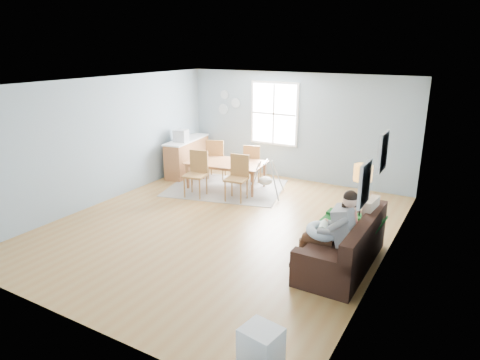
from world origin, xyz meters
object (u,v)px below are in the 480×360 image
Objects in this scene: chair_nw at (216,156)px; monitor at (181,136)px; sofa at (345,248)px; chair_se at (238,174)px; counter at (187,156)px; chair_sw at (197,170)px; father at (333,228)px; baby_swing at (265,180)px; dining_table at (226,175)px; chair_ne at (252,161)px; toddler at (346,219)px; floor_lamp at (362,180)px; storage_cube at (260,346)px.

monitor is at bearing -163.27° from chair_nw.
chair_nw reaches higher than sofa.
counter is (-2.21, 1.09, -0.11)m from chair_se.
chair_nw is at bearing 103.92° from chair_sw.
chair_sw is 1.02× the size of chair_se.
father is 0.78× the size of counter.
monitor is 2.68m from baby_swing.
chair_ne is (0.31, 0.77, 0.23)m from dining_table.
counter is 2.68m from baby_swing.
chair_nw is at bearing -165.37° from chair_ne.
toddler is 4.10m from chair_sw.
counter is (-0.95, 0.05, -0.13)m from chair_nw.
chair_nw is at bearing 147.72° from toddler.
counter is at bearing 100.13° from monitor.
chair_ne is (-3.19, 3.37, -0.16)m from father.
floor_lamp is 4.09m from chair_sw.
chair_sw is (-3.80, 4.18, 0.38)m from storage_cube.
baby_swing is at bearing -4.77° from monitor.
sofa is 5.81m from monitor.
sofa is 1.16m from floor_lamp.
sofa is 1.97× the size of chair_sw.
toddler is 4.35m from chair_ne.
father is 1.62× the size of toddler.
chair_sw is 1.64m from chair_ne.
monitor is (-1.52, 0.25, 0.77)m from dining_table.
father reaches higher than sofa.
father is 0.91× the size of floor_lamp.
baby_swing reaches higher than dining_table.
monitor is at bearing 160.28° from chair_se.
chair_se reaches higher than storage_cube.
monitor is at bearing 160.03° from floor_lamp.
chair_se is 1.05× the size of chair_ne.
chair_nw is (-4.13, 3.13, -0.11)m from father.
sofa is 1.18× the size of counter.
dining_table is 0.86m from chair_sw.
baby_swing is at bearing 30.42° from chair_sw.
father is 0.73× the size of dining_table.
dining_table is (-3.64, 2.32, 0.03)m from sofa.
storage_cube is 1.20× the size of monitor.
father is 3.53× the size of monitor.
chair_ne is (-0.33, 1.29, -0.03)m from chair_se.
chair_se is 2.35m from monitor.
sofa is 2.08× the size of baby_swing.
toddler is at bearing -38.64° from dining_table.
chair_se is at bearing -26.22° from counter.
toddler is 3.33m from baby_swing.
monitor is (-5.01, 5.18, 0.87)m from storage_cube.
father is at bearing -46.58° from chair_ne.
toddler is 0.79× the size of chair_nw.
floor_lamp reaches higher than monitor.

